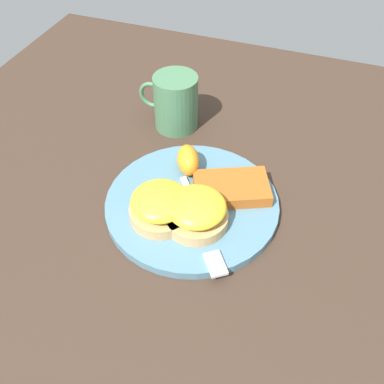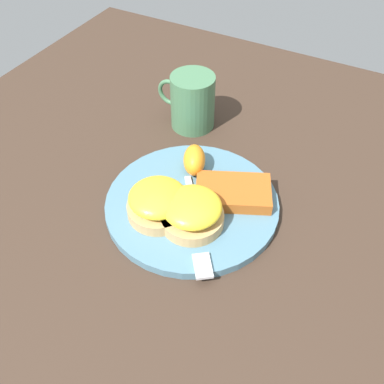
# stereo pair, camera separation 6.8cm
# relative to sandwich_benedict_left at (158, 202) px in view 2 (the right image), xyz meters

# --- Properties ---
(ground_plane) EXTENTS (1.10, 1.10, 0.00)m
(ground_plane) POSITION_rel_sandwich_benedict_left_xyz_m (-0.03, -0.05, -0.04)
(ground_plane) COLOR #38281E
(plate) EXTENTS (0.27, 0.27, 0.01)m
(plate) POSITION_rel_sandwich_benedict_left_xyz_m (-0.03, -0.05, -0.03)
(plate) COLOR slate
(plate) RESTS_ON ground_plane
(sandwich_benedict_left) EXTENTS (0.09, 0.09, 0.05)m
(sandwich_benedict_left) POSITION_rel_sandwich_benedict_left_xyz_m (0.00, 0.00, 0.00)
(sandwich_benedict_left) COLOR tan
(sandwich_benedict_left) RESTS_ON plate
(sandwich_benedict_right) EXTENTS (0.09, 0.09, 0.05)m
(sandwich_benedict_right) POSITION_rel_sandwich_benedict_left_xyz_m (-0.05, -0.01, 0.00)
(sandwich_benedict_right) COLOR tan
(sandwich_benedict_right) RESTS_ON plate
(hashbrown_patty) EXTENTS (0.14, 0.12, 0.02)m
(hashbrown_patty) POSITION_rel_sandwich_benedict_left_xyz_m (-0.09, -0.08, -0.01)
(hashbrown_patty) COLOR #A4511B
(hashbrown_patty) RESTS_ON plate
(orange_wedge) EXTENTS (0.06, 0.07, 0.04)m
(orange_wedge) POSITION_rel_sandwich_benedict_left_xyz_m (-0.00, -0.11, -0.00)
(orange_wedge) COLOR orange
(orange_wedge) RESTS_ON plate
(fork) EXTENTS (0.13, 0.17, 0.00)m
(fork) POSITION_rel_sandwich_benedict_left_xyz_m (-0.07, 0.01, -0.02)
(fork) COLOR silver
(fork) RESTS_ON plate
(cup) EXTENTS (0.11, 0.08, 0.10)m
(cup) POSITION_rel_sandwich_benedict_left_xyz_m (0.07, -0.24, 0.01)
(cup) COLOR #42704C
(cup) RESTS_ON ground_plane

